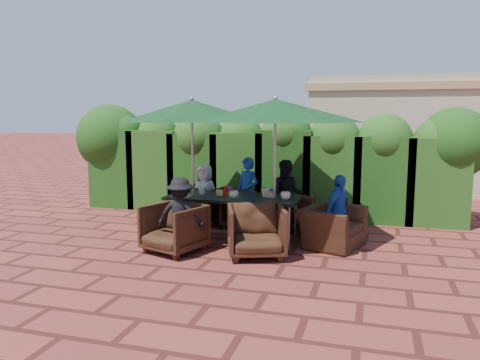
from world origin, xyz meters
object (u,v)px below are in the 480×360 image
(dining_table, at_px, (233,201))
(chair_far_mid, at_px, (243,205))
(chair_end_right, at_px, (332,220))
(umbrella_left, at_px, (192,111))
(chair_far_right, at_px, (293,209))
(chair_near_right, at_px, (256,229))
(chair_far_left, at_px, (201,202))
(umbrella_right, at_px, (275,111))
(chair_near_left, at_px, (174,226))

(dining_table, xyz_separation_m, chair_far_mid, (-0.08, 0.95, -0.26))
(chair_end_right, bearing_deg, chair_far_mid, 80.35)
(umbrella_left, bearing_deg, chair_far_right, 28.10)
(dining_table, bearing_deg, umbrella_left, 177.65)
(chair_near_right, bearing_deg, chair_far_left, 110.73)
(umbrella_right, xyz_separation_m, chair_end_right, (0.98, -0.06, -1.78))
(chair_far_right, bearing_deg, chair_far_left, -4.57)
(chair_far_left, height_order, chair_end_right, chair_end_right)
(chair_far_mid, relative_size, chair_near_left, 0.98)
(chair_far_left, relative_size, chair_near_right, 0.95)
(dining_table, bearing_deg, chair_far_right, 45.32)
(umbrella_right, relative_size, chair_far_mid, 3.52)
(umbrella_left, relative_size, chair_end_right, 2.60)
(umbrella_right, height_order, chair_far_mid, umbrella_right)
(chair_end_right, bearing_deg, chair_near_left, 132.05)
(chair_near_right, distance_m, chair_end_right, 1.37)
(umbrella_left, bearing_deg, dining_table, -2.35)
(umbrella_left, xyz_separation_m, chair_far_right, (1.65, 0.88, -1.81))
(chair_near_left, bearing_deg, chair_near_right, 25.40)
(chair_far_left, bearing_deg, chair_far_mid, -171.13)
(chair_far_left, relative_size, chair_far_mid, 1.00)
(chair_far_mid, height_order, chair_far_right, chair_far_mid)
(chair_end_right, bearing_deg, umbrella_right, 105.44)
(chair_far_left, xyz_separation_m, chair_near_right, (1.62, -1.88, 0.02))
(umbrella_left, distance_m, chair_far_right, 2.61)
(chair_far_mid, bearing_deg, chair_end_right, 143.50)
(chair_far_mid, xyz_separation_m, chair_far_right, (0.98, -0.04, -0.01))
(chair_end_right, bearing_deg, dining_table, 108.32)
(umbrella_left, relative_size, chair_near_left, 3.09)
(chair_near_left, height_order, chair_near_right, chair_near_right)
(chair_near_right, bearing_deg, chair_far_mid, 91.57)
(umbrella_right, bearing_deg, chair_far_right, 78.42)
(umbrella_left, distance_m, chair_far_left, 2.05)
(umbrella_left, distance_m, chair_end_right, 3.03)
(chair_far_right, bearing_deg, chair_far_mid, -4.17)
(chair_near_right, bearing_deg, chair_end_right, 19.77)
(chair_near_right, bearing_deg, umbrella_left, 126.72)
(chair_far_mid, bearing_deg, chair_far_right, 169.95)
(umbrella_left, distance_m, chair_far_mid, 2.13)
(chair_far_right, bearing_deg, umbrella_left, 25.98)
(chair_far_left, distance_m, chair_near_right, 2.48)
(dining_table, distance_m, chair_far_right, 1.31)
(umbrella_right, relative_size, chair_near_right, 3.34)
(umbrella_left, relative_size, chair_far_right, 3.24)
(dining_table, height_order, chair_near_right, chair_near_right)
(dining_table, distance_m, umbrella_left, 1.71)
(chair_far_mid, distance_m, chair_far_right, 0.98)
(chair_near_left, relative_size, chair_near_right, 0.97)
(umbrella_left, distance_m, chair_near_left, 2.08)
(chair_far_left, xyz_separation_m, chair_near_left, (0.32, -2.02, 0.01))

